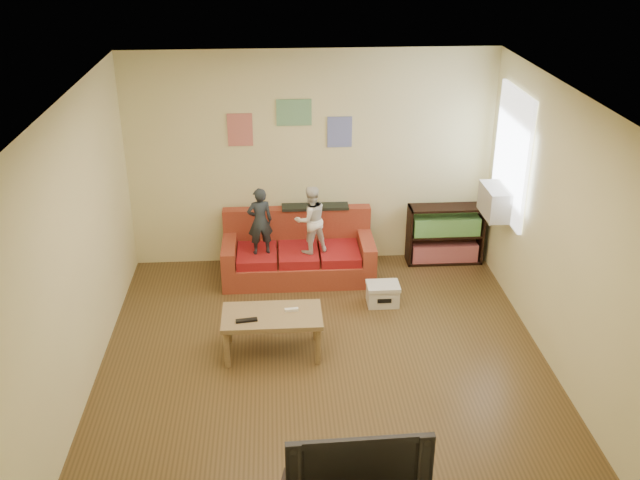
{
  "coord_description": "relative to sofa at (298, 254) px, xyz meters",
  "views": [
    {
      "loc": [
        -0.44,
        -5.85,
        4.16
      ],
      "look_at": [
        0.0,
        0.8,
        1.05
      ],
      "focal_mm": 40.0,
      "sensor_mm": 36.0,
      "label": 1
    }
  ],
  "objects": [
    {
      "name": "window",
      "position": [
        2.41,
        -0.41,
        1.37
      ],
      "size": [
        0.04,
        1.08,
        1.48
      ],
      "primitive_type": "cube",
      "color": "white",
      "rests_on": "room_shell"
    },
    {
      "name": "remote",
      "position": [
        -0.58,
        -1.84,
        0.19
      ],
      "size": [
        0.22,
        0.08,
        0.02
      ],
      "primitive_type": "cube",
      "rotation": [
        0.0,
        0.0,
        0.14
      ],
      "color": "black",
      "rests_on": "coffee_table"
    },
    {
      "name": "television",
      "position": [
        0.25,
        -4.15,
        0.43
      ],
      "size": [
        1.01,
        0.16,
        0.58
      ],
      "primitive_type": "imported",
      "rotation": [
        0.0,
        0.0,
        0.03
      ],
      "color": "black",
      "rests_on": "tv_stand"
    },
    {
      "name": "ac_unit",
      "position": [
        2.29,
        -0.41,
        0.81
      ],
      "size": [
        0.28,
        0.55,
        0.35
      ],
      "primitive_type": "cube",
      "color": "#B7B2A3",
      "rests_on": "window"
    },
    {
      "name": "tissue",
      "position": [
        0.93,
        -0.79,
        -0.22
      ],
      "size": [
        0.11,
        0.11,
        0.1
      ],
      "primitive_type": "sphere",
      "rotation": [
        0.0,
        0.0,
        0.04
      ],
      "color": "beige",
      "rests_on": "ground"
    },
    {
      "name": "file_box",
      "position": [
        0.94,
        -0.81,
        -0.14
      ],
      "size": [
        0.37,
        0.28,
        0.26
      ],
      "color": "white",
      "rests_on": "ground"
    },
    {
      "name": "sofa",
      "position": [
        0.0,
        0.0,
        0.0
      ],
      "size": [
        1.84,
        0.85,
        0.81
      ],
      "color": "#993924",
      "rests_on": "ground"
    },
    {
      "name": "room_shell",
      "position": [
        0.19,
        -2.06,
        1.08
      ],
      "size": [
        4.52,
        5.02,
        2.72
      ],
      "color": "brown",
      "rests_on": "ground"
    },
    {
      "name": "game_controller",
      "position": [
        -0.13,
        -1.67,
        0.2
      ],
      "size": [
        0.14,
        0.05,
        0.03
      ],
      "primitive_type": "cube",
      "rotation": [
        0.0,
        0.0,
        0.09
      ],
      "color": "white",
      "rests_on": "coffee_table"
    },
    {
      "name": "artwork_left",
      "position": [
        -0.66,
        0.42,
        1.48
      ],
      "size": [
        0.3,
        0.01,
        0.4
      ],
      "primitive_type": "cube",
      "color": "#D87266",
      "rests_on": "room_shell"
    },
    {
      "name": "child_b",
      "position": [
        0.15,
        -0.16,
        0.53
      ],
      "size": [
        0.49,
        0.44,
        0.84
      ],
      "primitive_type": "imported",
      "rotation": [
        0.0,
        0.0,
        3.51
      ],
      "color": "white",
      "rests_on": "sofa"
    },
    {
      "name": "coffee_table",
      "position": [
        -0.33,
        -1.72,
        0.12
      ],
      "size": [
        1.01,
        0.55,
        0.45
      ],
      "color": "#94784F",
      "rests_on": "ground"
    },
    {
      "name": "child_a",
      "position": [
        -0.45,
        -0.16,
        0.53
      ],
      "size": [
        0.34,
        0.25,
        0.83
      ],
      "primitive_type": "imported",
      "rotation": [
        0.0,
        0.0,
        3.34
      ],
      "color": "#212930",
      "rests_on": "sofa"
    },
    {
      "name": "bookshelf",
      "position": [
        1.89,
        0.23,
        0.07
      ],
      "size": [
        0.96,
        0.29,
        0.77
      ],
      "color": "black",
      "rests_on": "ground"
    },
    {
      "name": "artwork_right",
      "position": [
        0.54,
        0.42,
        1.43
      ],
      "size": [
        0.3,
        0.01,
        0.38
      ],
      "primitive_type": "cube",
      "color": "#727FCC",
      "rests_on": "room_shell"
    },
    {
      "name": "artwork_center",
      "position": [
        -0.01,
        0.42,
        1.68
      ],
      "size": [
        0.42,
        0.01,
        0.32
      ],
      "primitive_type": "cube",
      "color": "#72B27F",
      "rests_on": "room_shell"
    }
  ]
}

